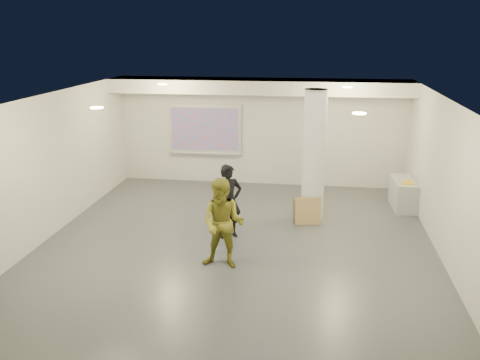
% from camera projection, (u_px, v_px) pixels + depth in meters
% --- Properties ---
extents(floor, '(8.00, 9.00, 0.01)m').
position_uv_depth(floor, '(237.00, 243.00, 11.06)').
color(floor, '#3B3E43').
rests_on(floor, ground).
extents(ceiling, '(8.00, 9.00, 0.01)m').
position_uv_depth(ceiling, '(237.00, 98.00, 10.24)').
color(ceiling, white).
rests_on(ceiling, floor).
extents(wall_back, '(8.00, 0.01, 3.00)m').
position_uv_depth(wall_back, '(261.00, 132.00, 14.93)').
color(wall_back, silver).
rests_on(wall_back, floor).
extents(wall_front, '(8.00, 0.01, 3.00)m').
position_uv_depth(wall_front, '(181.00, 271.00, 6.37)').
color(wall_front, silver).
rests_on(wall_front, floor).
extents(wall_left, '(0.01, 9.00, 3.00)m').
position_uv_depth(wall_left, '(49.00, 166.00, 11.20)').
color(wall_left, silver).
rests_on(wall_left, floor).
extents(wall_right, '(0.01, 9.00, 3.00)m').
position_uv_depth(wall_right, '(446.00, 181.00, 10.10)').
color(wall_right, silver).
rests_on(wall_right, floor).
extents(soffit_band, '(8.00, 1.10, 0.36)m').
position_uv_depth(soffit_band, '(259.00, 86.00, 14.05)').
color(soffit_band, silver).
rests_on(soffit_band, ceiling).
extents(downlight_nw, '(0.22, 0.22, 0.02)m').
position_uv_depth(downlight_nw, '(163.00, 84.00, 12.93)').
color(downlight_nw, '#F5F080').
rests_on(downlight_nw, ceiling).
extents(downlight_ne, '(0.22, 0.22, 0.02)m').
position_uv_depth(downlight_ne, '(347.00, 87.00, 12.32)').
color(downlight_ne, '#F5F080').
rests_on(downlight_ne, ceiling).
extents(downlight_sw, '(0.22, 0.22, 0.02)m').
position_uv_depth(downlight_sw, '(97.00, 108.00, 9.12)').
color(downlight_sw, '#F5F080').
rests_on(downlight_sw, ceiling).
extents(downlight_se, '(0.22, 0.22, 0.02)m').
position_uv_depth(downlight_se, '(359.00, 113.00, 8.51)').
color(downlight_se, '#F5F080').
rests_on(downlight_se, ceiling).
extents(column, '(0.52, 0.52, 3.00)m').
position_uv_depth(column, '(314.00, 155.00, 12.16)').
color(column, silver).
rests_on(column, floor).
extents(projection_screen, '(2.10, 0.13, 1.42)m').
position_uv_depth(projection_screen, '(205.00, 130.00, 15.10)').
color(projection_screen, silver).
rests_on(projection_screen, wall_back).
extents(credenza, '(0.56, 1.24, 0.71)m').
position_uv_depth(credenza, '(403.00, 194.00, 13.16)').
color(credenza, '#A1A4A7').
rests_on(credenza, floor).
extents(postit_pad, '(0.30, 0.38, 0.03)m').
position_uv_depth(postit_pad, '(409.00, 183.00, 12.78)').
color(postit_pad, gold).
rests_on(postit_pad, credenza).
extents(cardboard_back, '(0.59, 0.22, 0.63)m').
position_uv_depth(cardboard_back, '(308.00, 211.00, 12.06)').
color(cardboard_back, '#A18050').
rests_on(cardboard_back, floor).
extents(cardboard_front, '(0.49, 0.26, 0.51)m').
position_uv_depth(cardboard_front, '(303.00, 209.00, 12.35)').
color(cardboard_front, '#A18050').
rests_on(cardboard_front, floor).
extents(woman, '(0.69, 0.62, 1.58)m').
position_uv_depth(woman, '(229.00, 201.00, 11.20)').
color(woman, black).
rests_on(woman, floor).
extents(man, '(0.89, 0.72, 1.69)m').
position_uv_depth(man, '(223.00, 224.00, 9.76)').
color(man, olive).
rests_on(man, floor).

